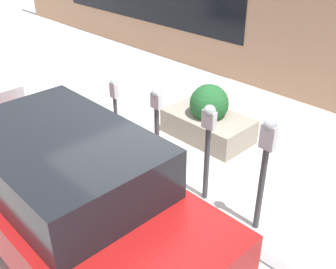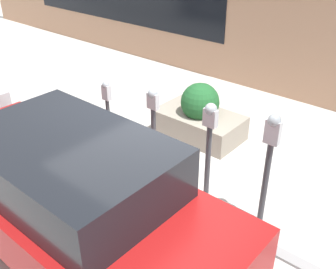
{
  "view_description": "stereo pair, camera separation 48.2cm",
  "coord_description": "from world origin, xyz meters",
  "px_view_note": "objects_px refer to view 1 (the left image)",
  "views": [
    {
      "loc": [
        -3.48,
        3.32,
        3.67
      ],
      "look_at": [
        0.0,
        -0.08,
        0.93
      ],
      "focal_mm": 42.0,
      "sensor_mm": 36.0,
      "label": 1
    },
    {
      "loc": [
        -3.13,
        3.65,
        3.67
      ],
      "look_at": [
        0.0,
        -0.08,
        0.93
      ],
      "focal_mm": 42.0,
      "sensor_mm": 36.0,
      "label": 2
    }
  ],
  "objects_px": {
    "parking_meter_nearest": "(265,159)",
    "parked_car_middle": "(59,183)",
    "parking_meter_middle": "(157,117)",
    "planter_box": "(208,119)",
    "parking_meter_second": "(208,138)",
    "parking_meter_fourth": "(115,103)"
  },
  "relations": [
    {
      "from": "parking_meter_nearest",
      "to": "parked_car_middle",
      "type": "height_order",
      "value": "parking_meter_nearest"
    },
    {
      "from": "parking_meter_nearest",
      "to": "parked_car_middle",
      "type": "xyz_separation_m",
      "value": [
        1.69,
        1.86,
        -0.28
      ]
    },
    {
      "from": "parking_meter_middle",
      "to": "planter_box",
      "type": "distance_m",
      "value": 1.49
    },
    {
      "from": "parking_meter_nearest",
      "to": "planter_box",
      "type": "xyz_separation_m",
      "value": [
        2.05,
        -1.39,
        -0.69
      ]
    },
    {
      "from": "parking_meter_middle",
      "to": "parked_car_middle",
      "type": "height_order",
      "value": "parked_car_middle"
    },
    {
      "from": "parking_meter_second",
      "to": "parking_meter_middle",
      "type": "bearing_deg",
      "value": -1.49
    },
    {
      "from": "parking_meter_second",
      "to": "parked_car_middle",
      "type": "xyz_separation_m",
      "value": [
        0.8,
        1.85,
        -0.22
      ]
    },
    {
      "from": "planter_box",
      "to": "parking_meter_middle",
      "type": "bearing_deg",
      "value": 94.1
    },
    {
      "from": "parking_meter_nearest",
      "to": "parking_meter_middle",
      "type": "height_order",
      "value": "parking_meter_nearest"
    },
    {
      "from": "parking_meter_middle",
      "to": "planter_box",
      "type": "xyz_separation_m",
      "value": [
        0.1,
        -1.38,
        -0.56
      ]
    },
    {
      "from": "parking_meter_nearest",
      "to": "parking_meter_second",
      "type": "height_order",
      "value": "parking_meter_nearest"
    },
    {
      "from": "planter_box",
      "to": "parked_car_middle",
      "type": "height_order",
      "value": "parked_car_middle"
    },
    {
      "from": "planter_box",
      "to": "parking_meter_second",
      "type": "bearing_deg",
      "value": 129.44
    },
    {
      "from": "parking_meter_nearest",
      "to": "parking_meter_second",
      "type": "bearing_deg",
      "value": 0.86
    },
    {
      "from": "parking_meter_nearest",
      "to": "parking_meter_middle",
      "type": "distance_m",
      "value": 1.95
    },
    {
      "from": "parking_meter_second",
      "to": "parking_meter_fourth",
      "type": "bearing_deg",
      "value": 0.2
    },
    {
      "from": "parking_meter_second",
      "to": "parked_car_middle",
      "type": "height_order",
      "value": "parked_car_middle"
    },
    {
      "from": "parking_meter_second",
      "to": "parking_meter_fourth",
      "type": "distance_m",
      "value": 2.07
    },
    {
      "from": "parking_meter_second",
      "to": "parking_meter_fourth",
      "type": "relative_size",
      "value": 1.17
    },
    {
      "from": "parking_meter_nearest",
      "to": "parking_meter_second",
      "type": "xyz_separation_m",
      "value": [
        0.89,
        0.01,
        -0.06
      ]
    },
    {
      "from": "planter_box",
      "to": "parking_meter_fourth",
      "type": "bearing_deg",
      "value": 57.2
    },
    {
      "from": "parking_meter_fourth",
      "to": "planter_box",
      "type": "relative_size",
      "value": 0.81
    }
  ]
}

